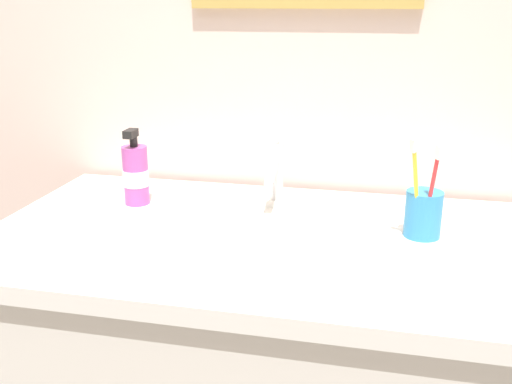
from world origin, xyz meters
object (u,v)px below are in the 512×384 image
Objects in this scene: toothbrush_red at (432,186)px; toothbrush_yellow at (416,182)px; faucet at (276,170)px; toothbrush_cup at (423,214)px; soap_dispenser at (136,174)px.

toothbrush_yellow is at bearing -174.80° from toothbrush_red.
faucet is 0.31m from toothbrush_cup.
toothbrush_red reaches higher than soap_dispenser.
toothbrush_cup is 0.58m from soap_dispenser.
toothbrush_yellow is at bearing -26.77° from faucet.
toothbrush_red reaches higher than faucet.
faucet is at bearing 159.89° from toothbrush_cup.
toothbrush_red is at bearing -73.22° from toothbrush_cup.
soap_dispenser is (-0.59, 0.09, -0.04)m from toothbrush_red.
faucet is 0.88× the size of soap_dispenser.
toothbrush_cup is 0.08m from toothbrush_yellow.
toothbrush_cup is at bearing 106.78° from toothbrush_red.
soap_dispenser is (-0.58, 0.06, 0.02)m from toothbrush_cup.
faucet is 0.29m from soap_dispenser.
toothbrush_red is 0.93× the size of toothbrush_yellow.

